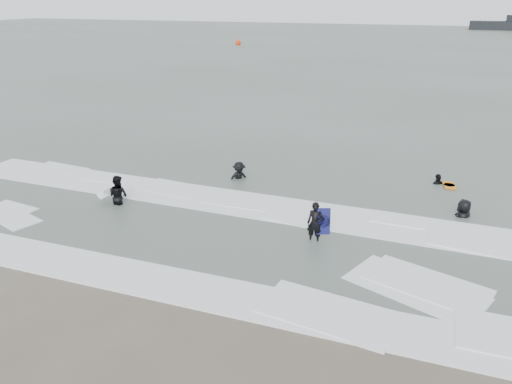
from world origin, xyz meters
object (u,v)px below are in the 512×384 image
(buoy, at_px, (238,43))
(surfer_right_near, at_px, (438,185))
(surfer_centre, at_px, (314,243))
(surfer_right_far, at_px, (463,217))
(surfer_breaker, at_px, (239,180))
(surfer_wading, at_px, (119,204))

(buoy, bearing_deg, surfer_right_near, -59.68)
(surfer_centre, height_order, surfer_right_far, surfer_right_far)
(surfer_right_near, relative_size, surfer_right_far, 0.88)
(surfer_centre, height_order, surfer_breaker, surfer_breaker)
(surfer_centre, relative_size, buoy, 0.94)
(surfer_centre, height_order, surfer_wading, surfer_wading)
(surfer_centre, distance_m, buoy, 79.63)
(surfer_right_near, bearing_deg, surfer_centre, 24.20)
(surfer_right_near, bearing_deg, surfer_right_far, 67.38)
(surfer_breaker, xyz_separation_m, surfer_right_far, (10.04, -0.81, 0.00))
(surfer_breaker, bearing_deg, surfer_wading, -172.48)
(buoy, bearing_deg, surfer_breaker, -66.87)
(surfer_breaker, distance_m, surfer_right_far, 10.08)
(surfer_centre, xyz_separation_m, surfer_wading, (-8.66, 0.47, 0.00))
(surfer_wading, distance_m, surfer_breaker, 5.84)
(surfer_wading, xyz_separation_m, buoy, (-25.06, 71.67, 0.42))
(buoy, bearing_deg, surfer_centre, -64.95)
(surfer_wading, bearing_deg, buoy, -66.54)
(surfer_right_near, xyz_separation_m, buoy, (-37.59, 64.27, 0.42))
(surfer_wading, xyz_separation_m, surfer_right_far, (13.62, 3.81, 0.00))
(surfer_wading, relative_size, surfer_breaker, 1.04)
(surfer_wading, height_order, surfer_right_far, surfer_right_far)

